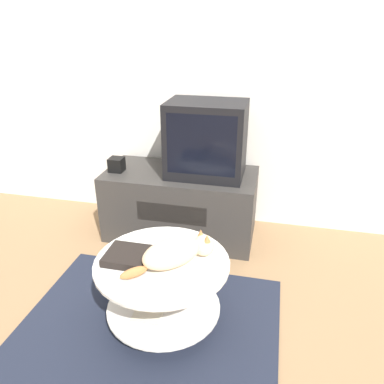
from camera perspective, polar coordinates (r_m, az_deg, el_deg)
name	(u,v)px	position (r m, az deg, el deg)	size (l,w,h in m)	color
ground_plane	(148,330)	(2.21, -6.74, -20.22)	(12.00, 12.00, 0.00)	#93704C
wall_back	(201,58)	(2.93, 1.45, 19.79)	(8.00, 0.05, 2.60)	silver
rug	(148,329)	(2.21, -6.75, -20.03)	(1.41, 1.14, 0.02)	#1E2333
tv_stand	(181,204)	(2.90, -1.72, -1.79)	(1.13, 0.54, 0.52)	#33302D
tv	(206,139)	(2.67, 2.19, 8.02)	(0.55, 0.39, 0.53)	black
speaker	(117,165)	(2.85, -11.42, 4.13)	(0.10, 0.10, 0.10)	black
coffee_table	(163,284)	(2.07, -4.42, -13.78)	(0.71, 0.71, 0.40)	#B2B2B7
dvd_box	(127,256)	(2.00, -9.81, -9.57)	(0.22, 0.20, 0.04)	black
cat	(176,252)	(1.91, -2.43, -9.14)	(0.41, 0.39, 0.15)	beige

